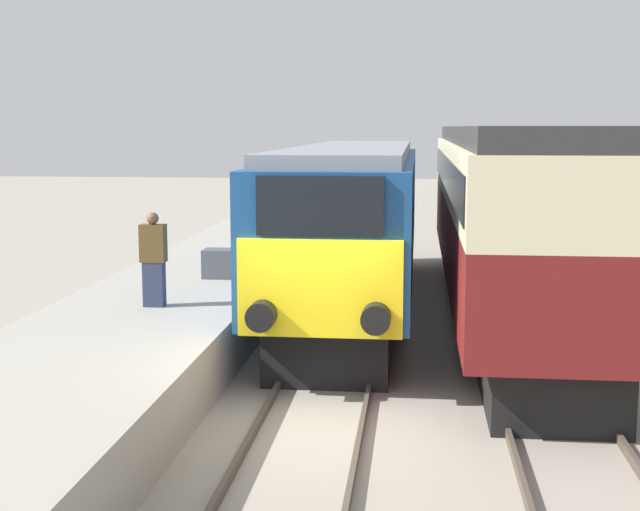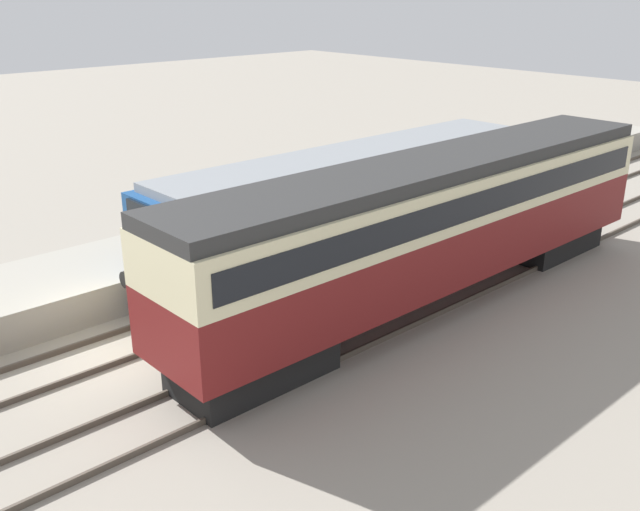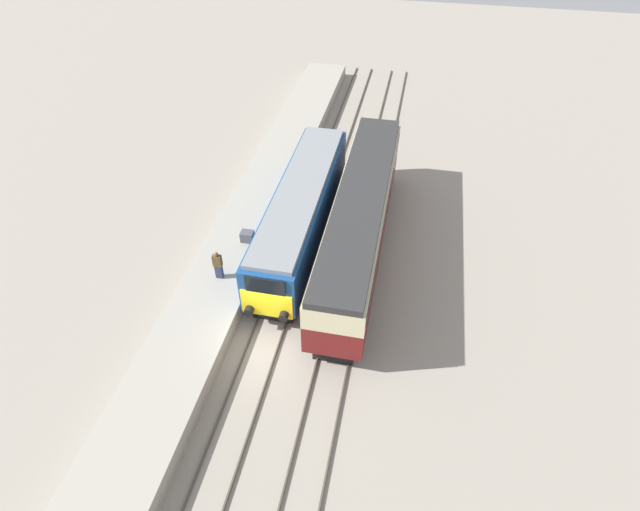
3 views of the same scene
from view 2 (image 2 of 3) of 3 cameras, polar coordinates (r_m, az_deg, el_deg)
The scene contains 8 objects.
ground_plane at distance 18.26m, azimuth -16.14°, elevation -7.28°, with size 120.00×120.00×0.00m, color gray.
platform_left at distance 24.60m, azimuth -3.16°, elevation 2.19°, with size 3.50×50.00×0.99m.
rails_near_track at distance 20.60m, azimuth -3.75°, elevation -2.91°, with size 1.51×60.00×0.14m.
rails_far_track at distance 18.31m, azimuth 2.99°, elevation -6.09°, with size 1.50×60.00×0.14m.
locomotive at distance 21.96m, azimuth 2.83°, elevation 4.24°, with size 2.70×14.53×3.71m.
passenger_carriage at distance 19.39m, azimuth 9.09°, elevation 2.98°, with size 2.75×16.74×4.14m.
person_on_platform at distance 21.55m, azimuth -12.75°, elevation 2.67°, with size 0.44×0.26×1.67m.
luggage_crate at distance 22.91m, azimuth -5.34°, elevation 2.80°, with size 0.70×0.56×0.60m.
Camera 2 is at (14.79, -6.69, 8.36)m, focal length 40.00 mm.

